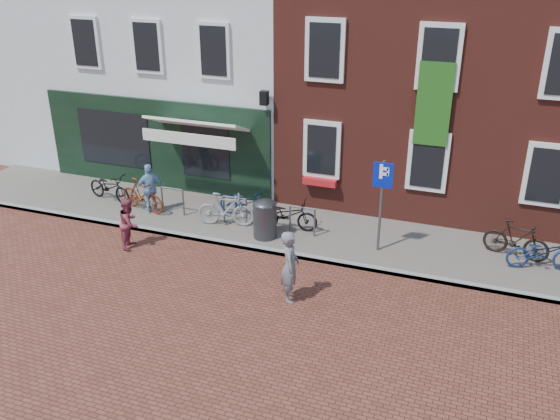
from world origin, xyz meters
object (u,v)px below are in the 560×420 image
(bicycle_4, at_px, (288,215))
(bicycle_6, at_px, (542,253))
(parking_sign, at_px, (382,191))
(bicycle_0, at_px, (109,187))
(bicycle_3, at_px, (226,209))
(litter_bin, at_px, (265,217))
(woman, at_px, (290,266))
(cafe_person, at_px, (150,188))
(bicycle_2, at_px, (245,202))
(boy, at_px, (130,223))
(bicycle_1, at_px, (142,195))
(bicycle_5, at_px, (516,240))

(bicycle_4, bearing_deg, bicycle_6, -95.81)
(parking_sign, bearing_deg, bicycle_0, 177.25)
(parking_sign, height_order, bicycle_3, parking_sign)
(litter_bin, distance_m, woman, 3.04)
(cafe_person, xyz_separation_m, bicycle_0, (-1.66, 0.29, -0.30))
(bicycle_2, bearing_deg, litter_bin, -132.23)
(parking_sign, bearing_deg, cafe_person, 179.06)
(boy, distance_m, bicycle_4, 4.28)
(woman, relative_size, bicycle_0, 1.02)
(bicycle_0, bearing_deg, bicycle_6, -77.17)
(cafe_person, height_order, bicycle_3, cafe_person)
(woman, bearing_deg, bicycle_6, -77.27)
(bicycle_1, distance_m, bicycle_4, 4.50)
(woman, bearing_deg, bicycle_3, 26.82)
(bicycle_1, relative_size, bicycle_2, 0.97)
(woman, xyz_separation_m, bicycle_0, (-7.03, 3.26, -0.32))
(litter_bin, distance_m, bicycle_1, 4.08)
(parking_sign, xyz_separation_m, cafe_person, (-6.81, 0.11, -0.94))
(parking_sign, relative_size, bicycle_5, 1.52)
(woman, relative_size, cafe_person, 1.15)
(litter_bin, relative_size, bicycle_0, 0.70)
(bicycle_3, relative_size, bicycle_4, 0.97)
(litter_bin, xyz_separation_m, bicycle_3, (-1.30, 0.30, -0.11))
(litter_bin, relative_size, bicycle_1, 0.72)
(bicycle_4, bearing_deg, woman, -166.08)
(litter_bin, distance_m, bicycle_0, 5.47)
(parking_sign, relative_size, woman, 1.44)
(cafe_person, distance_m, bicycle_5, 10.19)
(bicycle_3, distance_m, bicycle_4, 1.77)
(parking_sign, xyz_separation_m, bicycle_2, (-4.06, 0.75, -1.24))
(bicycle_2, height_order, bicycle_6, same)
(bicycle_2, relative_size, bicycle_6, 1.00)
(bicycle_0, relative_size, bicycle_3, 1.03)
(woman, relative_size, bicycle_3, 1.05)
(litter_bin, bearing_deg, bicycle_5, 9.92)
(woman, bearing_deg, bicycle_5, -70.89)
(cafe_person, distance_m, bicycle_6, 10.77)
(boy, xyz_separation_m, bicycle_4, (3.65, 2.23, -0.16))
(bicycle_5, bearing_deg, boy, 117.57)
(woman, bearing_deg, bicycle_2, 17.46)
(boy, distance_m, bicycle_1, 2.13)
(bicycle_2, xyz_separation_m, bicycle_6, (8.01, -0.34, 0.00))
(parking_sign, distance_m, woman, 3.33)
(bicycle_2, bearing_deg, woman, -140.62)
(parking_sign, distance_m, bicycle_0, 8.57)
(bicycle_0, bearing_deg, bicycle_5, -75.12)
(woman, xyz_separation_m, bicycle_5, (4.79, 3.69, -0.27))
(woman, distance_m, bicycle_0, 7.76)
(parking_sign, height_order, bicycle_5, parking_sign)
(boy, height_order, bicycle_0, boy)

